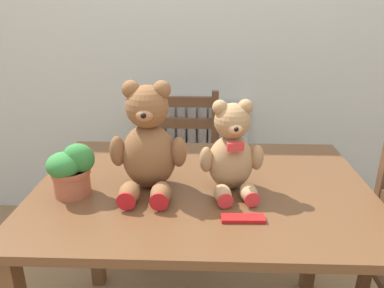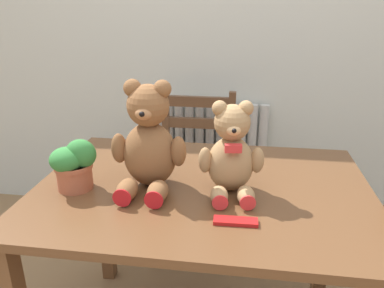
# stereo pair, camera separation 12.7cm
# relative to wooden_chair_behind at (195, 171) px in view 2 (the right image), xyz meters

# --- Properties ---
(wall_back) EXTENTS (8.00, 0.04, 2.60)m
(wall_back) POSITION_rel_wooden_chair_behind_xyz_m (0.13, 0.38, 0.83)
(wall_back) COLOR silver
(wall_back) RESTS_ON ground_plane
(radiator) EXTENTS (0.74, 0.10, 0.79)m
(radiator) POSITION_rel_wooden_chair_behind_xyz_m (0.05, 0.31, -0.10)
(radiator) COLOR beige
(radiator) RESTS_ON ground_plane
(dining_table) EXTENTS (1.18, 0.85, 0.78)m
(dining_table) POSITION_rel_wooden_chair_behind_xyz_m (0.13, -0.77, 0.19)
(dining_table) COLOR brown
(dining_table) RESTS_ON ground_plane
(wooden_chair_behind) EXTENTS (0.43, 0.42, 0.91)m
(wooden_chair_behind) POSITION_rel_wooden_chair_behind_xyz_m (0.00, 0.00, 0.00)
(wooden_chair_behind) COLOR brown
(wooden_chair_behind) RESTS_ON ground_plane
(teddy_bear_left) EXTENTS (0.26, 0.26, 0.38)m
(teddy_bear_left) POSITION_rel_wooden_chair_behind_xyz_m (-0.05, -0.80, 0.47)
(teddy_bear_left) COLOR brown
(teddy_bear_left) RESTS_ON dining_table
(teddy_bear_right) EXTENTS (0.22, 0.23, 0.32)m
(teddy_bear_right) POSITION_rel_wooden_chair_behind_xyz_m (0.23, -0.80, 0.45)
(teddy_bear_right) COLOR tan
(teddy_bear_right) RESTS_ON dining_table
(potted_plant) EXTENTS (0.15, 0.14, 0.18)m
(potted_plant) POSITION_rel_wooden_chair_behind_xyz_m (-0.30, -0.86, 0.40)
(potted_plant) COLOR #B25B3D
(potted_plant) RESTS_ON dining_table
(chocolate_bar) EXTENTS (0.13, 0.05, 0.01)m
(chocolate_bar) POSITION_rel_wooden_chair_behind_xyz_m (0.26, -1.00, 0.32)
(chocolate_bar) COLOR red
(chocolate_bar) RESTS_ON dining_table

